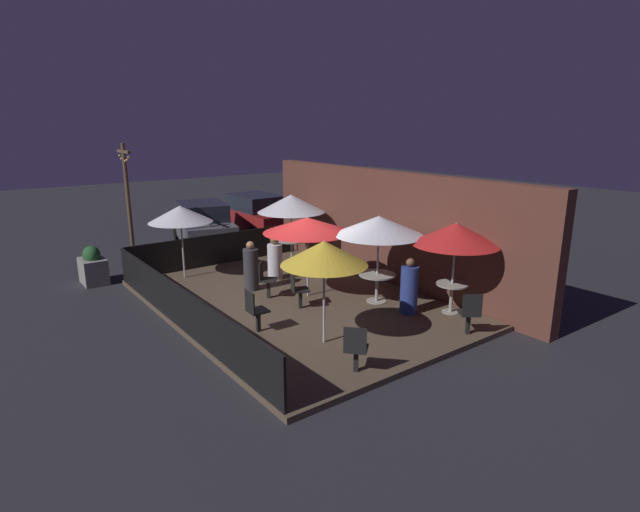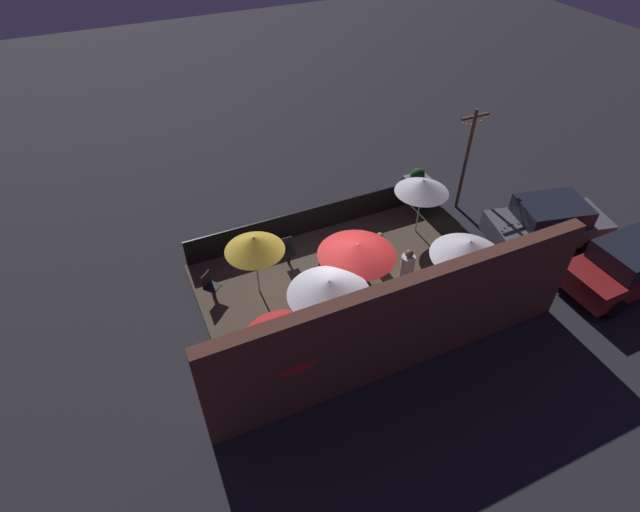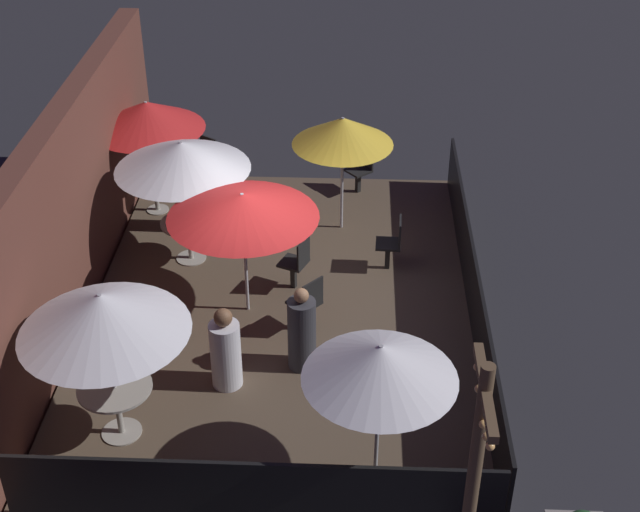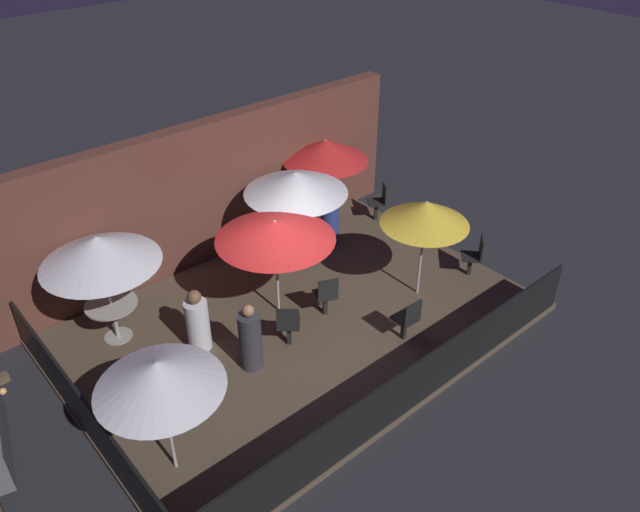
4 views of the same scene
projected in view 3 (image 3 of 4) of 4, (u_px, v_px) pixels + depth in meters
The scene contains 22 objects.
ground_plane at pixel (282, 313), 13.81m from camera, with size 60.00×60.00×0.00m, color #26262B.
patio_deck at pixel (282, 310), 13.77m from camera, with size 8.46×5.86×0.12m.
building_wall at pixel (65, 221), 13.06m from camera, with size 10.06×0.36×3.16m.
fence_front at pixel (473, 286), 13.38m from camera, with size 8.26×0.05×0.95m.
fence_side_left at pixel (252, 493), 9.98m from camera, with size 0.05×5.66×0.95m.
patio_umbrella_0 at pixel (102, 313), 10.41m from camera, with size 2.06×2.06×2.18m.
patio_umbrella_1 at pixel (147, 115), 15.21m from camera, with size 1.97×1.97×2.12m.
patio_umbrella_2 at pixel (182, 156), 13.84m from camera, with size 2.14×2.14×2.14m.
patio_umbrella_3 at pixel (380, 362), 9.78m from camera, with size 1.77×1.77×2.07m.
patio_umbrella_4 at pixel (343, 131), 14.72m from camera, with size 1.70×1.70×2.09m.
patio_umbrella_5 at pixel (243, 205), 12.69m from camera, with size 2.21×2.21×2.02m.
dining_table_0 at pixel (116, 396), 11.12m from camera, with size 0.93×0.93×0.78m.
dining_table_1 at pixel (155, 184), 15.93m from camera, with size 0.72×0.72×0.70m.
dining_table_2 at pixel (189, 229), 14.57m from camera, with size 0.90×0.90×0.71m.
patio_chair_0 at pixel (392, 242), 14.36m from camera, with size 0.42×0.42×0.92m.
patio_chair_1 at pixel (361, 167), 16.59m from camera, with size 0.56×0.56×0.90m.
patio_chair_2 at pixel (297, 262), 13.89m from camera, with size 0.52×0.52×0.92m.
patio_chair_3 at pixel (307, 302), 12.97m from camera, with size 0.57×0.57×0.94m.
patio_chair_4 at pixel (205, 159), 16.82m from camera, with size 0.56×0.56×0.93m.
patron_0 at pixel (194, 198), 15.40m from camera, with size 0.57×0.57×1.32m.
patron_1 at pixel (226, 352), 11.95m from camera, with size 0.54×0.54×1.25m.
patron_2 at pixel (302, 332), 12.26m from camera, with size 0.40×0.40×1.31m.
Camera 3 is at (-11.05, -1.06, 8.27)m, focal length 50.00 mm.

